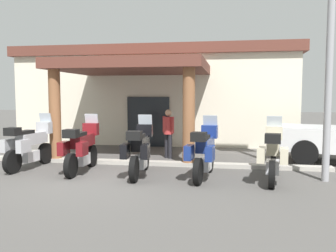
% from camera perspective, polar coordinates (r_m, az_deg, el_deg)
% --- Properties ---
extents(ground_plane, '(80.00, 80.00, 0.00)m').
position_cam_1_polar(ground_plane, '(9.70, -11.30, -8.16)').
color(ground_plane, '#514F4C').
extents(motel_building, '(12.75, 10.19, 4.32)m').
position_cam_1_polar(motel_building, '(17.95, -1.19, 4.98)').
color(motel_building, silver).
rests_on(motel_building, ground_plane).
extents(motorcycle_silver, '(0.74, 2.21, 1.61)m').
position_cam_1_polar(motorcycle_silver, '(11.48, -20.98, -2.82)').
color(motorcycle_silver, black).
rests_on(motorcycle_silver, ground_plane).
extents(motorcycle_maroon, '(0.71, 2.21, 1.61)m').
position_cam_1_polar(motorcycle_maroon, '(10.50, -13.45, -3.32)').
color(motorcycle_maroon, black).
rests_on(motorcycle_maroon, ground_plane).
extents(motorcycle_black, '(0.72, 2.21, 1.61)m').
position_cam_1_polar(motorcycle_black, '(9.80, -4.46, -3.79)').
color(motorcycle_black, black).
rests_on(motorcycle_black, ground_plane).
extents(motorcycle_blue, '(0.77, 2.21, 1.61)m').
position_cam_1_polar(motorcycle_blue, '(9.52, 5.70, -4.05)').
color(motorcycle_blue, black).
rests_on(motorcycle_blue, ground_plane).
extents(motorcycle_cream, '(0.79, 2.21, 1.61)m').
position_cam_1_polar(motorcycle_cream, '(9.51, 16.16, -4.22)').
color(motorcycle_cream, black).
rests_on(motorcycle_cream, ground_plane).
extents(pedestrian, '(0.44, 0.36, 1.68)m').
position_cam_1_polar(pedestrian, '(12.45, 0.05, -0.65)').
color(pedestrian, black).
rests_on(pedestrian, ground_plane).
extents(curb_strip, '(10.65, 0.36, 0.12)m').
position_cam_1_polar(curb_strip, '(11.38, -2.52, -5.82)').
color(curb_strip, '#ADA89E').
rests_on(curb_strip, ground_plane).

